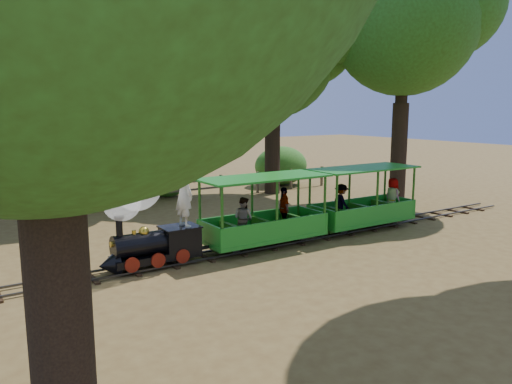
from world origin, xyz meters
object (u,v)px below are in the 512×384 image
carriage_front (264,220)px  carriage_rear (363,205)px  locomotive (147,202)px  fence (159,190)px

carriage_front → carriage_rear: 3.95m
locomotive → fence: 8.76m
carriage_front → fence: bearing=89.4°
carriage_front → carriage_rear: bearing=-0.2°
carriage_front → fence: size_ratio=0.21×
carriage_rear → fence: size_ratio=0.21×
fence → locomotive: bearing=-114.0°
carriage_rear → carriage_front: bearing=179.8°
carriage_front → carriage_rear: size_ratio=1.00×
locomotive → fence: size_ratio=0.16×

